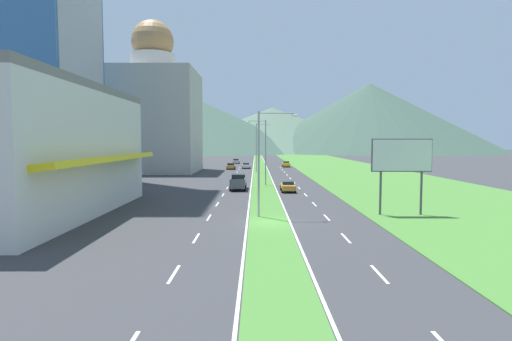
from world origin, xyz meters
TOP-DOWN VIEW (x-y plane):
  - ground_plane at (0.00, 0.00)m, footprint 600.00×600.00m
  - grass_median at (0.00, 60.00)m, footprint 3.20×240.00m
  - grass_verge_right at (20.60, 60.00)m, footprint 24.00×240.00m
  - lane_dash_left_1 at (-5.10, -12.54)m, footprint 0.16×2.80m
  - lane_dash_left_2 at (-5.10, -5.08)m, footprint 0.16×2.80m
  - lane_dash_left_3 at (-5.10, 2.38)m, footprint 0.16×2.80m
  - lane_dash_left_4 at (-5.10, 9.84)m, footprint 0.16×2.80m
  - lane_dash_left_5 at (-5.10, 17.30)m, footprint 0.16×2.80m
  - lane_dash_left_6 at (-5.10, 24.76)m, footprint 0.16×2.80m
  - lane_dash_left_7 at (-5.10, 32.22)m, footprint 0.16×2.80m
  - lane_dash_left_8 at (-5.10, 39.68)m, footprint 0.16×2.80m
  - lane_dash_left_9 at (-5.10, 47.13)m, footprint 0.16×2.80m
  - lane_dash_left_10 at (-5.10, 54.59)m, footprint 0.16×2.80m
  - lane_dash_left_11 at (-5.10, 62.05)m, footprint 0.16×2.80m
  - lane_dash_left_12 at (-5.10, 69.51)m, footprint 0.16×2.80m
  - lane_dash_right_1 at (5.10, -12.54)m, footprint 0.16×2.80m
  - lane_dash_right_2 at (5.10, -5.08)m, footprint 0.16×2.80m
  - lane_dash_right_3 at (5.10, 2.38)m, footprint 0.16×2.80m
  - lane_dash_right_4 at (5.10, 9.84)m, footprint 0.16×2.80m
  - lane_dash_right_5 at (5.10, 17.30)m, footprint 0.16×2.80m
  - lane_dash_right_6 at (5.10, 24.76)m, footprint 0.16×2.80m
  - lane_dash_right_7 at (5.10, 32.22)m, footprint 0.16×2.80m
  - lane_dash_right_8 at (5.10, 39.68)m, footprint 0.16×2.80m
  - lane_dash_right_9 at (5.10, 47.13)m, footprint 0.16×2.80m
  - lane_dash_right_10 at (5.10, 54.59)m, footprint 0.16×2.80m
  - lane_dash_right_11 at (5.10, 62.05)m, footprint 0.16×2.80m
  - lane_dash_right_12 at (5.10, 69.51)m, footprint 0.16×2.80m
  - edge_line_median_left at (-1.75, 60.00)m, footprint 0.16×240.00m
  - edge_line_median_right at (1.75, 60.00)m, footprint 0.16×240.00m
  - mall_building at (-22.62, 3.56)m, footprint 17.48×25.56m
  - domed_building at (-23.17, 55.99)m, footprint 18.65×18.65m
  - midrise_colored at (-27.65, 76.51)m, footprint 12.82×12.82m
  - hill_far_left at (-43.54, 224.02)m, footprint 158.25×158.25m
  - hill_far_center at (10.28, 246.32)m, footprint 154.96×154.96m
  - hill_far_right at (71.53, 228.09)m, footprint 158.07×158.07m
  - street_lamp_near at (-0.39, 2.58)m, footprint 3.47×0.35m
  - street_lamp_mid at (0.10, 28.15)m, footprint 3.03×0.28m
  - street_lamp_far at (-0.62, 53.78)m, footprint 3.28×0.52m
  - billboard_roadside at (11.87, 3.46)m, footprint 5.38×0.28m
  - car_0 at (6.78, 72.46)m, footprint 1.86×4.80m
  - car_1 at (3.17, 20.69)m, footprint 1.87×4.37m
  - car_2 at (-6.97, 87.93)m, footprint 1.94×4.05m
  - car_3 at (-3.45, 66.73)m, footprint 1.97×4.49m
  - car_4 at (-7.00, 63.77)m, footprint 1.98×4.78m
  - pickup_truck_0 at (-3.47, 23.09)m, footprint 2.18×5.40m

SIDE VIEW (x-z plane):
  - ground_plane at x=0.00m, z-range 0.00..0.00m
  - lane_dash_left_1 at x=-5.10m, z-range 0.00..0.01m
  - lane_dash_left_2 at x=-5.10m, z-range 0.00..0.01m
  - lane_dash_left_3 at x=-5.10m, z-range 0.00..0.01m
  - lane_dash_left_4 at x=-5.10m, z-range 0.00..0.01m
  - lane_dash_left_5 at x=-5.10m, z-range 0.00..0.01m
  - lane_dash_left_6 at x=-5.10m, z-range 0.00..0.01m
  - lane_dash_left_7 at x=-5.10m, z-range 0.00..0.01m
  - lane_dash_left_8 at x=-5.10m, z-range 0.00..0.01m
  - lane_dash_left_9 at x=-5.10m, z-range 0.00..0.01m
  - lane_dash_left_10 at x=-5.10m, z-range 0.00..0.01m
  - lane_dash_left_11 at x=-5.10m, z-range 0.00..0.01m
  - lane_dash_left_12 at x=-5.10m, z-range 0.00..0.01m
  - lane_dash_right_1 at x=5.10m, z-range 0.00..0.01m
  - lane_dash_right_2 at x=5.10m, z-range 0.00..0.01m
  - lane_dash_right_3 at x=5.10m, z-range 0.00..0.01m
  - lane_dash_right_4 at x=5.10m, z-range 0.00..0.01m
  - lane_dash_right_5 at x=5.10m, z-range 0.00..0.01m
  - lane_dash_right_6 at x=5.10m, z-range 0.00..0.01m
  - lane_dash_right_7 at x=5.10m, z-range 0.00..0.01m
  - lane_dash_right_8 at x=5.10m, z-range 0.00..0.01m
  - lane_dash_right_9 at x=5.10m, z-range 0.00..0.01m
  - lane_dash_right_10 at x=5.10m, z-range 0.00..0.01m
  - lane_dash_right_11 at x=5.10m, z-range 0.00..0.01m
  - lane_dash_right_12 at x=5.10m, z-range 0.00..0.01m
  - edge_line_median_left at x=-1.75m, z-range 0.00..0.01m
  - edge_line_median_right at x=1.75m, z-range 0.00..0.01m
  - grass_median at x=0.00m, z-range 0.00..0.06m
  - grass_verge_right at x=20.60m, z-range 0.00..0.06m
  - car_3 at x=-3.45m, z-range 0.03..1.40m
  - car_1 at x=3.17m, z-range 0.03..1.40m
  - car_2 at x=-6.97m, z-range 0.02..1.49m
  - car_4 at x=-7.00m, z-range 0.01..1.50m
  - car_0 at x=6.78m, z-range 0.03..1.50m
  - pickup_truck_0 at x=-3.47m, z-range -0.02..1.98m
  - billboard_roadside at x=11.87m, z-range 1.67..8.50m
  - street_lamp_near at x=-0.39m, z-range 0.75..9.91m
  - street_lamp_mid at x=0.10m, z-range 0.72..10.49m
  - mall_building at x=-22.62m, z-range -0.01..11.68m
  - street_lamp_far at x=-0.62m, z-range 0.75..11.13m
  - midrise_colored at x=-27.65m, z-range 0.00..21.38m
  - domed_building at x=-23.17m, z-range -3.47..28.96m
  - hill_far_center at x=10.28m, z-range 0.00..29.79m
  - hill_far_left at x=-43.54m, z-range 0.00..35.51m
  - hill_far_right at x=71.53m, z-range 0.00..43.62m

